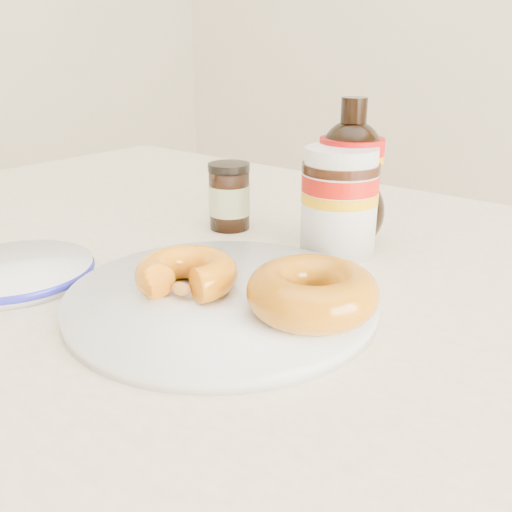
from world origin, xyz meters
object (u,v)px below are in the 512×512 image
Objects in this scene: dining_table at (251,344)px; plate at (221,299)px; donut_bitten at (187,274)px; syrup_bottle at (350,174)px; donut_whole at (312,292)px; blue_rim_saucer at (16,271)px; dark_jar at (229,197)px; nutella_jar at (339,197)px.

dining_table is 0.12m from plate.
syrup_bottle is (0.03, 0.24, 0.06)m from donut_bitten.
donut_whole is at bearing -66.51° from syrup_bottle.
donut_bitten is 0.19m from blue_rim_saucer.
plate is 0.24m from syrup_bottle.
syrup_bottle is (0.03, 0.15, 0.17)m from dining_table.
syrup_bottle reaches higher than donut_whole.
donut_bitten is at bearing 21.25° from blue_rim_saucer.
donut_whole reaches higher than blue_rim_saucer.
dark_jar is at bearing 139.73° from dining_table.
nutella_jar reaches higher than blue_rim_saucer.
donut_whole is 0.29m from dark_jar.
blue_rim_saucer is at bearing -160.67° from donut_whole.
donut_whole reaches higher than plate.
blue_rim_saucer is (-0.21, -0.28, -0.06)m from nutella_jar.
donut_bitten is 0.21m from nutella_jar.
dark_jar is at bearing 78.20° from blue_rim_saucer.
syrup_bottle is (-0.00, 0.22, 0.08)m from plate.
syrup_bottle is at bearing 80.16° from dining_table.
donut_whole is 0.19m from nutella_jar.
nutella_jar is 0.16m from dark_jar.
nutella_jar is at bearing 88.29° from plate.
donut_whole is at bearing -34.24° from dark_jar.
plate is at bearing 22.70° from blue_rim_saucer.
dining_table is 0.20m from dark_jar.
syrup_bottle is (-0.09, 0.21, 0.05)m from donut_whole.
syrup_bottle reaches higher than plate.
donut_whole is 0.31m from blue_rim_saucer.
dining_table is 4.91× the size of plate.
plate is (0.03, -0.08, 0.09)m from dining_table.
donut_bitten is (0.00, -0.09, 0.11)m from dining_table.
dark_jar is at bearing 130.11° from plate.
blue_rim_saucer is at bearing -157.30° from plate.
dining_table is 0.19m from nutella_jar.
syrup_bottle is 2.01× the size of dark_jar.
donut_bitten is 0.60× the size of blue_rim_saucer.
syrup_bottle reaches higher than nutella_jar.
nutella_jar reaches higher than plate.
plate is at bearing 54.81° from donut_bitten.
nutella_jar reaches higher than dining_table.
donut_whole is (0.12, 0.03, 0.00)m from donut_bitten.
syrup_bottle reaches higher than dark_jar.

